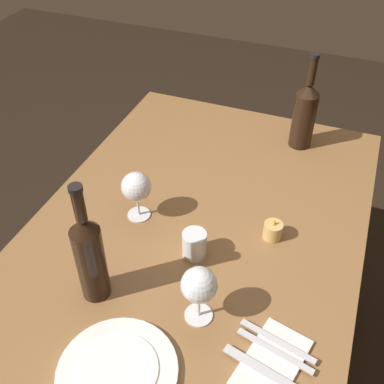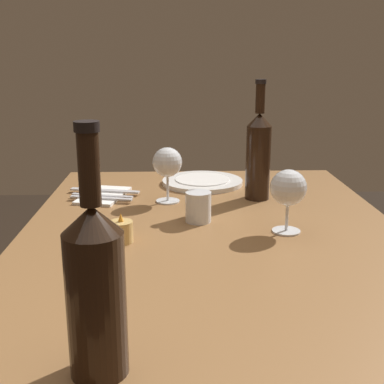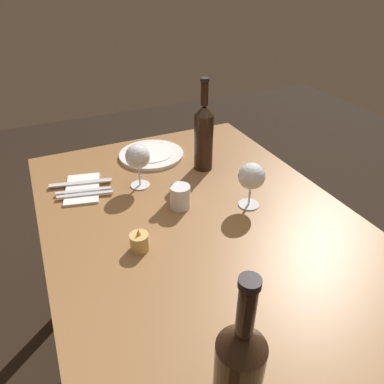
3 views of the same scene
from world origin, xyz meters
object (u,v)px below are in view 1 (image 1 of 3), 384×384
object	(u,v)px
votive_candle	(273,231)
dinner_plate	(117,371)
water_tumbler	(194,245)
wine_glass_left	(136,188)
wine_glass_right	(199,286)
fork_inner	(275,351)
table_knife	(269,373)
fork_outer	(277,341)
wine_bottle_second	(90,256)
folded_napkin	(272,362)
wine_bottle	(305,113)

from	to	relation	value
votive_candle	dinner_plate	bearing A→B (deg)	-22.42
water_tumbler	votive_candle	xyz separation A→B (m)	(-0.13, 0.18, -0.01)
wine_glass_left	wine_glass_right	world-z (taller)	wine_glass_right
dinner_plate	fork_inner	distance (m)	0.34
wine_glass_right	table_knife	xyz separation A→B (m)	(0.09, 0.19, -0.10)
fork_outer	wine_glass_right	bearing A→B (deg)	-91.94
wine_glass_left	fork_inner	world-z (taller)	wine_glass_left
wine_glass_left	votive_candle	size ratio (longest dim) A/B	2.21
votive_candle	fork_outer	bearing A→B (deg)	15.60
fork_inner	table_knife	distance (m)	0.05
dinner_plate	wine_glass_right	bearing A→B (deg)	150.73
wine_bottle_second	table_knife	bearing A→B (deg)	81.96
wine_glass_right	wine_bottle_second	distance (m)	0.26
folded_napkin	dinner_plate	bearing A→B (deg)	-65.00
wine_glass_right	wine_bottle_second	bearing A→B (deg)	-84.60
fork_outer	wine_glass_left	bearing A→B (deg)	-119.45
votive_candle	folded_napkin	bearing A→B (deg)	13.54
wine_bottle_second	votive_candle	distance (m)	0.50
wine_glass_right	fork_outer	distance (m)	0.21
wine_glass_right	folded_napkin	size ratio (longest dim) A/B	0.73
folded_napkin	wine_bottle	bearing A→B (deg)	-172.78
wine_glass_right	fork_outer	world-z (taller)	wine_glass_right
wine_bottle	fork_outer	xyz separation A→B (m)	(0.78, 0.11, -0.11)
votive_candle	fork_inner	bearing A→B (deg)	14.50
wine_bottle_second	dinner_plate	xyz separation A→B (m)	(0.17, 0.15, -0.12)
wine_glass_right	wine_bottle_second	world-z (taller)	wine_bottle_second
votive_candle	fork_outer	distance (m)	0.33
votive_candle	wine_glass_right	bearing A→B (deg)	-17.73
fork_outer	table_knife	size ratio (longest dim) A/B	0.85
wine_bottle	fork_inner	bearing A→B (deg)	7.44
dinner_plate	fork_inner	xyz separation A→B (m)	(-0.16, 0.30, 0.00)
wine_glass_right	dinner_plate	xyz separation A→B (m)	(0.19, -0.11, -0.10)
wine_bottle	wine_bottle_second	size ratio (longest dim) A/B	0.98
wine_bottle_second	fork_inner	size ratio (longest dim) A/B	1.87
fork_inner	fork_outer	xyz separation A→B (m)	(-0.02, 0.00, 0.00)
wine_bottle	votive_candle	bearing A→B (deg)	2.15
folded_napkin	wine_bottle_second	bearing A→B (deg)	-94.19
wine_bottle_second	water_tumbler	size ratio (longest dim) A/B	4.44
wine_glass_right	table_knife	bearing A→B (deg)	65.17
wine_glass_left	wine_bottle_second	xyz separation A→B (m)	(0.28, 0.02, 0.03)
wine_bottle	folded_napkin	xyz separation A→B (m)	(0.83, 0.11, -0.12)
wine_bottle	wine_bottle_second	bearing A→B (deg)	-22.75
votive_candle	dinner_plate	distance (m)	0.54
wine_bottle_second	folded_napkin	distance (m)	0.46
wine_glass_right	dinner_plate	size ratio (longest dim) A/B	0.61
votive_candle	wine_bottle_second	bearing A→B (deg)	-46.70
wine_glass_left	fork_outer	size ratio (longest dim) A/B	0.83
wine_bottle_second	table_knife	size ratio (longest dim) A/B	1.60
wine_bottle_second	fork_inner	world-z (taller)	wine_bottle_second
dinner_plate	folded_napkin	size ratio (longest dim) A/B	1.21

